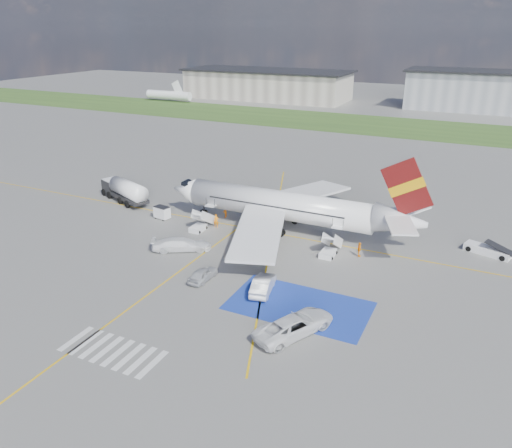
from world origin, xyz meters
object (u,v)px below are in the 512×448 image
Objects in this scene: car_silver_b at (263,284)px; van_white_a at (295,322)px; airliner at (289,206)px; belt_loader at (488,251)px; van_white_b at (181,242)px; gpu_cart at (162,213)px; car_silver_a at (203,274)px; fuel_tanker at (125,192)px.

van_white_a reaches higher than car_silver_b.
airliner is 6.17× the size of belt_loader.
gpu_cart is at bearing 17.54° from van_white_b.
gpu_cart is 20.21m from car_silver_a.
airliner is 17.99m from car_silver_a.
van_white_b is (-34.47, -15.44, 0.64)m from belt_loader.
van_white_a is at bearing 123.68° from car_silver_b.
van_white_b reaches higher than car_silver_a.
airliner is 18.72m from gpu_cart.
belt_loader is (43.07, 7.53, -0.41)m from gpu_cart.
van_white_b is at bearing -32.55° from gpu_cart.
van_white_b is (-19.34, 10.65, -0.10)m from van_white_a.
belt_loader is 1.41× the size of car_silver_a.
car_silver_a is 8.53m from van_white_b.
fuel_tanker is 1.98× the size of van_white_b.
car_silver_a is at bearing -99.69° from airliner.
belt_loader is at bearing -147.64° from car_silver_b.
belt_loader is 0.95× the size of van_white_a.
airliner is at bearing 22.91° from fuel_tanker.
car_silver_a is 0.68× the size of van_white_a.
airliner is 24.82m from van_white_a.
belt_loader is at bearing -93.78° from van_white_a.
fuel_tanker is 2.55× the size of car_silver_a.
gpu_cart is at bearing -167.22° from airliner.
car_silver_b is at bearing -20.13° from gpu_cart.
belt_loader is 37.77m from van_white_b.
gpu_cart is (-18.09, -4.10, -2.55)m from airliner.
fuel_tanker is 10.57m from gpu_cart.
gpu_cart reaches higher than car_silver_a.
car_silver_b is (7.05, 0.56, 0.14)m from car_silver_a.
car_silver_b is 0.96× the size of van_white_b.
fuel_tanker is 1.82× the size of belt_loader.
belt_loader is at bearing 26.31° from fuel_tanker.
van_white_a is (5.80, -5.68, 0.31)m from car_silver_b.
airliner reaches higher than belt_loader.
car_silver_a is at bearing -126.08° from belt_loader.
fuel_tanker is 53.06m from belt_loader.
fuel_tanker is 43.91m from van_white_a.
van_white_a is (27.95, -18.56, 0.33)m from gpu_cart.
fuel_tanker is 1.73× the size of van_white_a.
airliner is 7.05× the size of car_silver_b.
car_silver_a is (-2.99, -17.54, -2.67)m from airliner.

